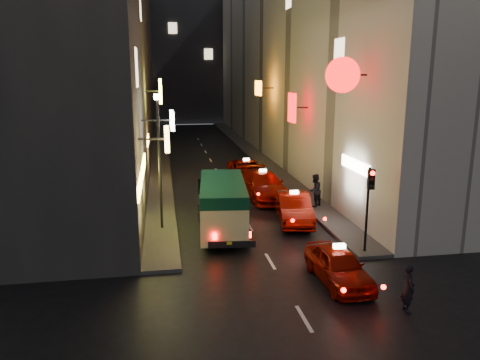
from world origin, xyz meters
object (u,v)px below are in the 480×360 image
minibus (223,201)px  taxi_near (339,263)px  pedestrian_crossing (408,285)px  traffic_light (370,192)px  lamp_post (159,153)px

minibus → taxi_near: minibus is taller
pedestrian_crossing → traffic_light: (0.70, 4.54, 1.80)m
traffic_light → taxi_near: bearing=-132.9°
taxi_near → minibus: bearing=119.5°
taxi_near → pedestrian_crossing: 2.70m
taxi_near → pedestrian_crossing: size_ratio=2.66×
minibus → lamp_post: (-2.79, 0.84, 2.18)m
taxi_near → pedestrian_crossing: bearing=-59.7°
pedestrian_crossing → traffic_light: size_ratio=0.51×
pedestrian_crossing → traffic_light: traffic_light is taller
lamp_post → traffic_light: bearing=-28.9°
pedestrian_crossing → taxi_near: bearing=33.6°
minibus → traffic_light: bearing=-34.3°
minibus → traffic_light: size_ratio=1.68×
minibus → pedestrian_crossing: bearing=-60.3°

